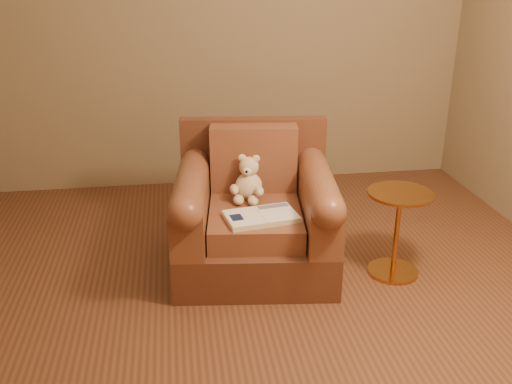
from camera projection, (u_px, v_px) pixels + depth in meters
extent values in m
plane|color=brown|center=(261.00, 308.00, 3.16)|extent=(4.00, 4.00, 0.00)
cube|color=#847051|center=(222.00, 20.00, 4.48)|extent=(4.00, 0.02, 2.70)
cube|color=#847051|center=(480.00, 290.00, 0.82)|extent=(4.00, 0.02, 2.70)
cube|color=#572E1D|center=(255.00, 247.00, 3.55)|extent=(1.04, 1.00, 0.26)
cube|color=#572E1D|center=(253.00, 161.00, 3.76)|extent=(0.95, 0.21, 0.58)
cube|color=brown|center=(255.00, 220.00, 3.43)|extent=(0.62, 0.72, 0.14)
cube|color=brown|center=(254.00, 158.00, 3.63)|extent=(0.56, 0.21, 0.42)
cube|color=brown|center=(192.00, 209.00, 3.39)|extent=(0.28, 0.82, 0.30)
cube|color=brown|center=(318.00, 207.00, 3.41)|extent=(0.28, 0.82, 0.30)
cylinder|color=brown|center=(191.00, 185.00, 3.33)|extent=(0.28, 0.82, 0.19)
cylinder|color=brown|center=(319.00, 184.00, 3.35)|extent=(0.28, 0.82, 0.19)
ellipsoid|color=beige|center=(249.00, 186.00, 3.54)|extent=(0.17, 0.15, 0.18)
sphere|color=beige|center=(249.00, 167.00, 3.50)|extent=(0.12, 0.12, 0.12)
ellipsoid|color=beige|center=(242.00, 158.00, 3.49)|extent=(0.05, 0.03, 0.05)
ellipsoid|color=beige|center=(256.00, 159.00, 3.48)|extent=(0.05, 0.03, 0.05)
ellipsoid|color=beige|center=(247.00, 172.00, 3.45)|extent=(0.06, 0.04, 0.05)
sphere|color=black|center=(247.00, 172.00, 3.43)|extent=(0.02, 0.02, 0.02)
ellipsoid|color=beige|center=(234.00, 189.00, 3.49)|extent=(0.06, 0.11, 0.06)
ellipsoid|color=beige|center=(259.00, 191.00, 3.46)|extent=(0.06, 0.11, 0.06)
ellipsoid|color=beige|center=(238.00, 200.00, 3.47)|extent=(0.07, 0.11, 0.06)
ellipsoid|color=beige|center=(253.00, 201.00, 3.46)|extent=(0.07, 0.11, 0.06)
cube|color=beige|center=(261.00, 217.00, 3.27)|extent=(0.44, 0.31, 0.03)
cube|color=white|center=(244.00, 217.00, 3.24)|extent=(0.24, 0.27, 0.00)
cube|color=white|center=(278.00, 212.00, 3.30)|extent=(0.24, 0.27, 0.00)
cube|color=beige|center=(261.00, 214.00, 3.27)|extent=(0.05, 0.24, 0.00)
cube|color=#0F1638|center=(237.00, 217.00, 3.22)|extent=(0.08, 0.10, 0.00)
cube|color=slate|center=(273.00, 206.00, 3.37)|extent=(0.19, 0.08, 0.00)
cylinder|color=#BA7733|center=(393.00, 271.00, 3.51)|extent=(0.31, 0.31, 0.02)
cylinder|color=#BA7733|center=(396.00, 234.00, 3.41)|extent=(0.03, 0.03, 0.50)
cylinder|color=#BA7733|center=(401.00, 194.00, 3.31)|extent=(0.38, 0.38, 0.02)
cylinder|color=#BA7733|center=(400.00, 196.00, 3.32)|extent=(0.03, 0.03, 0.02)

